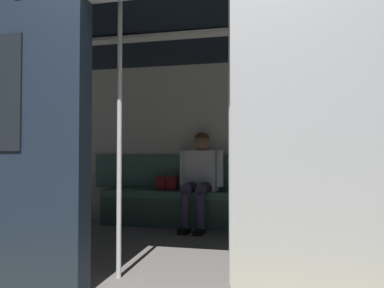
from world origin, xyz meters
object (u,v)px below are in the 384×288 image
(bench_seat, at_px, (218,200))
(grab_pole_far, at_px, (231,134))
(book, at_px, (233,190))
(person_seated, at_px, (200,173))
(handbag, at_px, (167,183))
(grab_pole_door, at_px, (119,135))
(train_car, at_px, (193,92))

(bench_seat, relative_size, grab_pole_far, 1.43)
(book, relative_size, grab_pole_far, 0.11)
(person_seated, bearing_deg, grab_pole_far, 108.05)
(bench_seat, height_order, book, book)
(handbag, bearing_deg, person_seated, 166.91)
(book, relative_size, grab_pole_door, 0.11)
(train_car, height_order, person_seated, train_car)
(bench_seat, height_order, handbag, handbag)
(train_car, relative_size, grab_pole_door, 3.09)
(train_car, height_order, book, train_car)
(person_seated, relative_size, handbag, 4.52)
(book, height_order, grab_pole_door, grab_pole_door)
(train_car, distance_m, grab_pole_door, 1.06)
(bench_seat, bearing_deg, grab_pole_far, 101.70)
(bench_seat, bearing_deg, train_car, 87.12)
(person_seated, distance_m, grab_pole_far, 2.05)
(handbag, height_order, grab_pole_door, grab_pole_door)
(train_car, xyz_separation_m, bench_seat, (-0.06, -1.12, -1.14))
(grab_pole_door, bearing_deg, person_seated, -95.56)
(bench_seat, relative_size, book, 13.47)
(train_car, distance_m, bench_seat, 1.60)
(handbag, distance_m, grab_pole_far, 2.34)
(train_car, xyz_separation_m, handbag, (0.61, -1.17, -0.95))
(bench_seat, xyz_separation_m, grab_pole_far, (-0.41, 1.97, 0.69))
(train_car, height_order, grab_pole_door, train_car)
(grab_pole_far, bearing_deg, handbag, -61.99)
(bench_seat, bearing_deg, handbag, -4.47)
(bench_seat, xyz_separation_m, grab_pole_door, (0.41, 2.02, 0.69))
(handbag, xyz_separation_m, grab_pole_far, (-1.07, 2.02, 0.50))
(bench_seat, distance_m, book, 0.21)
(bench_seat, distance_m, person_seated, 0.39)
(bench_seat, height_order, person_seated, person_seated)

